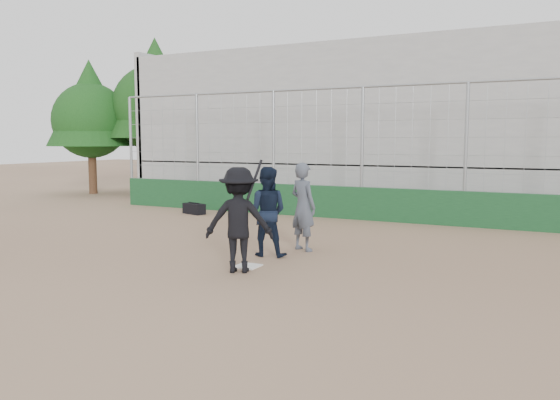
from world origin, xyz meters
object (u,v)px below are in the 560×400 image
at_px(batter_at_plate, 239,220).
at_px(equipment_bag, 194,209).
at_px(umpire, 303,211).
at_px(catcher_crouched, 266,227).

bearing_deg(batter_at_plate, equipment_bag, 130.94).
distance_m(batter_at_plate, equipment_bag, 8.25).
bearing_deg(umpire, equipment_bag, -10.60).
xyz_separation_m(batter_at_plate, umpire, (0.26, 2.32, -0.10)).
xyz_separation_m(catcher_crouched, equipment_bag, (-5.20, 4.78, -0.45)).
bearing_deg(catcher_crouched, batter_at_plate, -82.86).
height_order(batter_at_plate, umpire, batter_at_plate).
bearing_deg(equipment_bag, batter_at_plate, -49.06).
bearing_deg(umpire, catcher_crouched, 88.21).
height_order(batter_at_plate, equipment_bag, batter_at_plate).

